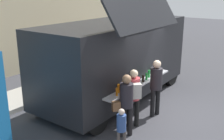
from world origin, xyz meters
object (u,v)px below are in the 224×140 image
at_px(food_truck_main, 117,57).
at_px(customer_front_ordering, 156,83).
at_px(trash_bin, 129,54).
at_px(child_near_queue, 121,126).
at_px(customer_rear_waiting, 126,101).
at_px(customer_mid_with_backpack, 134,93).

distance_m(food_truck_main, customer_front_ordering, 1.96).
relative_size(trash_bin, customer_front_ordering, 0.51).
height_order(food_truck_main, child_near_queue, food_truck_main).
bearing_deg(customer_rear_waiting, trash_bin, -20.26).
xyz_separation_m(customer_front_ordering, customer_mid_with_backpack, (-1.05, 0.15, -0.02)).
relative_size(customer_mid_with_backpack, child_near_queue, 1.52).
distance_m(customer_mid_with_backpack, child_near_queue, 1.34).
xyz_separation_m(food_truck_main, child_near_queue, (-2.78, -2.10, -0.85)).
height_order(customer_mid_with_backpack, child_near_queue, customer_mid_with_backpack).
xyz_separation_m(trash_bin, customer_mid_with_backpack, (-6.00, -4.01, 0.59)).
relative_size(customer_mid_with_backpack, customer_rear_waiting, 0.99).
xyz_separation_m(trash_bin, customer_rear_waiting, (-6.55, -4.11, 0.57)).
bearing_deg(food_truck_main, customer_rear_waiting, -140.33).
relative_size(food_truck_main, child_near_queue, 5.62).
bearing_deg(customer_mid_with_backpack, trash_bin, -10.61).
relative_size(trash_bin, child_near_queue, 0.81).
bearing_deg(trash_bin, customer_front_ordering, -139.96).
height_order(food_truck_main, customer_mid_with_backpack, food_truck_main).
bearing_deg(trash_bin, food_truck_main, -152.37).
bearing_deg(child_near_queue, customer_mid_with_backpack, -18.45).
bearing_deg(food_truck_main, child_near_queue, -143.37).
relative_size(food_truck_main, customer_rear_waiting, 3.64).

